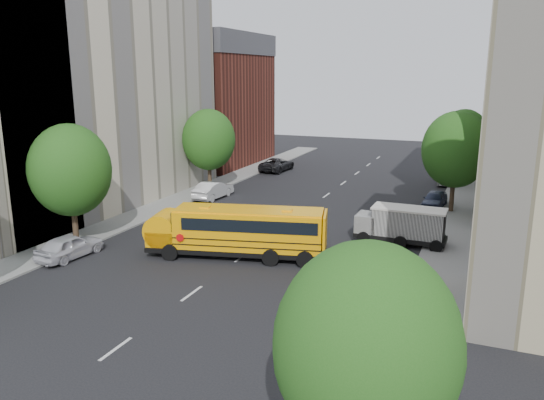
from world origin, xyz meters
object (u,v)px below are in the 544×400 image
Objects in this scene: parked_car_2 at (277,164)px; parked_car_4 at (435,199)px; parked_car_3 at (373,290)px; street_tree_1 at (70,170)px; parked_car_1 at (213,190)px; street_tree_2 at (209,140)px; street_tree_5 at (463,138)px; school_bus at (236,229)px; safari_truck at (402,225)px; parked_car_0 at (70,246)px; street_tree_4 at (456,150)px; parked_car_5 at (445,177)px; street_tree_3 at (366,347)px.

parked_car_4 is at bearing 153.69° from parked_car_2.
parked_car_2 is 36.33m from parked_car_3.
street_tree_1 is 1.68× the size of parked_car_1.
street_tree_2 is at bearing 140.11° from parked_car_3.
parked_car_1 is at bearing -143.21° from street_tree_5.
school_bus is 10.93m from safari_truck.
street_tree_2 reaches higher than parked_car_2.
parked_car_0 is (-18.15, -10.33, -0.57)m from safari_truck.
street_tree_4 is at bearing 39.29° from street_tree_1.
street_tree_4 is 1.98× the size of parked_car_4.
parked_car_5 is (18.63, 14.37, -0.06)m from parked_car_1.
school_bus reaches higher than parked_car_5.
parked_car_1 is at bearing -56.50° from street_tree_2.
parked_car_0 is 0.80× the size of parked_car_2.
street_tree_5 reaches higher than safari_truck.
parked_car_2 is at bearing 93.25° from school_bus.
street_tree_4 reaches higher than parked_car_5.
school_bus is 2.60× the size of parked_car_5.
street_tree_1 reaches higher than parked_car_5.
street_tree_5 is 25.32m from parked_car_1.
street_tree_4 reaches higher than parked_car_4.
street_tree_4 is at bearing -168.46° from parked_car_1.
parked_car_1 is 24.61m from parked_car_3.
parked_car_1 reaches higher than parked_car_0.
parked_car_4 is at bearing 93.13° from parked_car_3.
street_tree_3 is at bearing -90.00° from street_tree_4.
street_tree_4 is 1.50× the size of parked_car_2.
street_tree_2 is 12.71m from parked_car_2.
street_tree_1 is 20.33m from parked_car_3.
school_bus is 29.19m from parked_car_2.
street_tree_5 is (-0.00, 12.00, -0.37)m from street_tree_4.
parked_car_4 is (-1.40, 33.08, -3.76)m from street_tree_3.
parked_car_1 is (1.97, 15.02, -4.18)m from street_tree_1.
parked_car_4 is at bearing -97.31° from street_tree_5.
street_tree_3 is (22.00, -14.00, -0.50)m from street_tree_1.
safari_truck is 1.24× the size of parked_car_1.
safari_truck is at bearing -104.09° from street_tree_4.
street_tree_3 reaches higher than safari_truck.
street_tree_2 is 21.04m from parked_car_4.
parked_car_4 is at bearing -127.40° from parked_car_0.
street_tree_1 reaches higher than parked_car_4.
parked_car_1 is (0.57, 17.11, 0.04)m from parked_car_0.
safari_truck is at bearing 21.85° from school_bus.
school_bus is (-11.34, 15.92, -2.72)m from street_tree_3.
street_tree_4 is at bearing -88.04° from parked_car_5.
street_tree_3 is at bearing -74.35° from parked_car_3.
street_tree_1 is 4.91m from parked_car_0.
street_tree_1 is at bearing -155.88° from safari_truck.
street_tree_4 is at bearing 90.00° from street_tree_3.
street_tree_5 reaches higher than street_tree_3.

